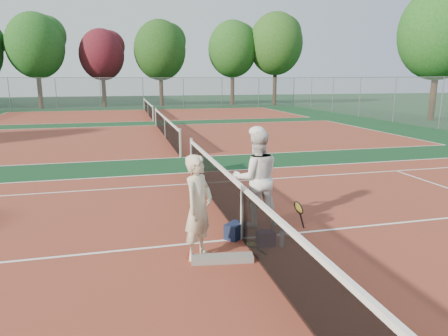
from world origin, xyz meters
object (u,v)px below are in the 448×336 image
(net_main, at_px, (242,213))
(racket_red, at_px, (193,241))
(sports_bag_purple, at_px, (266,238))
(player_b, at_px, (256,178))
(racket_spare, at_px, (252,244))
(player_a, at_px, (198,207))
(racket_black_held, at_px, (298,216))
(sports_bag_navy, at_px, (235,231))
(water_bottle, at_px, (282,239))

(net_main, relative_size, racket_red, 18.58)
(sports_bag_purple, bearing_deg, racket_red, -172.20)
(player_b, distance_m, racket_spare, 1.41)
(net_main, height_order, player_b, player_b)
(racket_red, distance_m, sports_bag_purple, 1.35)
(player_a, xyz_separation_m, racket_black_held, (2.11, 0.75, -0.58))
(racket_red, bearing_deg, player_a, -33.08)
(player_a, height_order, racket_red, player_a)
(sports_bag_navy, xyz_separation_m, water_bottle, (0.70, -0.58, 0.01))
(net_main, distance_m, water_bottle, 0.86)
(player_a, distance_m, sports_bag_purple, 1.46)
(net_main, xyz_separation_m, racket_spare, (0.09, -0.32, -0.49))
(sports_bag_navy, height_order, sports_bag_purple, sports_bag_navy)
(player_a, relative_size, water_bottle, 5.77)
(racket_black_held, distance_m, sports_bag_purple, 1.04)
(net_main, distance_m, racket_spare, 0.59)
(water_bottle, bearing_deg, racket_red, -178.34)
(net_main, xyz_separation_m, player_a, (-0.91, -0.57, 0.35))
(racket_black_held, xyz_separation_m, racket_spare, (-1.10, -0.49, -0.27))
(net_main, distance_m, racket_red, 1.17)
(player_b, distance_m, sports_bag_navy, 1.18)
(net_main, xyz_separation_m, sports_bag_navy, (-0.12, 0.06, -0.37))
(player_b, relative_size, sports_bag_navy, 5.29)
(sports_bag_navy, distance_m, water_bottle, 0.91)
(sports_bag_navy, bearing_deg, water_bottle, -39.39)
(player_b, distance_m, water_bottle, 1.42)
(player_a, distance_m, player_b, 1.85)
(sports_bag_navy, relative_size, water_bottle, 1.22)
(player_a, bearing_deg, water_bottle, -47.27)
(racket_black_held, relative_size, sports_bag_navy, 1.57)
(player_a, distance_m, water_bottle, 1.66)
(player_b, xyz_separation_m, sports_bag_purple, (-0.15, -1.02, -0.84))
(sports_bag_purple, bearing_deg, sports_bag_navy, 135.71)
(racket_spare, bearing_deg, sports_bag_purple, -115.95)
(player_b, relative_size, sports_bag_purple, 6.10)
(water_bottle, bearing_deg, net_main, 138.59)
(racket_red, bearing_deg, net_main, 4.91)
(racket_red, xyz_separation_m, racket_black_held, (2.20, 0.73, -0.01))
(player_a, xyz_separation_m, racket_spare, (1.00, 0.26, -0.85))
(net_main, distance_m, player_a, 1.13)
(racket_black_held, relative_size, racket_spare, 0.96)
(racket_black_held, xyz_separation_m, sports_bag_purple, (-0.86, -0.55, -0.16))
(sports_bag_purple, bearing_deg, player_b, 81.56)
(player_a, xyz_separation_m, racket_red, (-0.09, 0.01, -0.57))
(racket_red, relative_size, sports_bag_purple, 1.86)
(player_b, distance_m, racket_black_held, 1.09)
(net_main, distance_m, racket_black_held, 1.23)
(player_a, bearing_deg, player_b, -8.40)
(player_b, bearing_deg, water_bottle, 99.62)
(sports_bag_purple, bearing_deg, net_main, 131.28)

